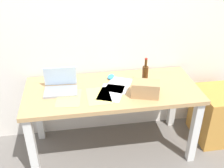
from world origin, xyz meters
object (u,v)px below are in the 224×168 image
cardboard_box (145,89)px  filing_cabinet (215,115)px  computer_mouse (111,77)px  desk (112,98)px  beer_bottle (145,74)px  laptop_left (61,86)px

cardboard_box → filing_cabinet: size_ratio=0.43×
cardboard_box → computer_mouse: bearing=124.5°
desk → computer_mouse: (0.02, 0.20, 0.12)m
desk → filing_cabinet: bearing=0.9°
beer_bottle → cardboard_box: bearing=-104.1°
laptop_left → filing_cabinet: 1.69m
computer_mouse → filing_cabinet: 1.23m
desk → beer_bottle: 0.39m
laptop_left → cardboard_box: laptop_left is taller
desk → cardboard_box: size_ratio=6.72×
cardboard_box → filing_cabinet: cardboard_box is taller
computer_mouse → cardboard_box: bearing=-26.3°
desk → laptop_left: 0.50m
cardboard_box → filing_cabinet: 1.03m
beer_bottle → filing_cabinet: 0.99m
computer_mouse → laptop_left: bearing=-132.7°
laptop_left → computer_mouse: laptop_left is taller
computer_mouse → filing_cabinet: computer_mouse is taller
desk → computer_mouse: bearing=84.5°
laptop_left → filing_cabinet: size_ratio=0.54×
computer_mouse → filing_cabinet: bearing=19.8°
beer_bottle → desk: bearing=-171.1°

